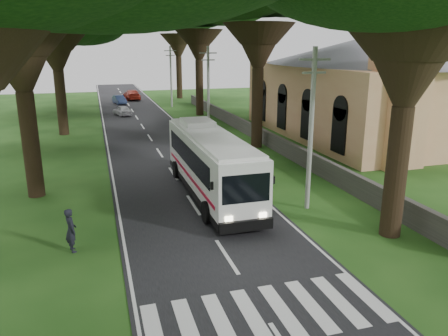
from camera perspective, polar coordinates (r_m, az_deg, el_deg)
name	(u,v)px	position (r m, az deg, el deg)	size (l,w,h in m)	color
ground	(243,282)	(15.87, 2.51, -14.68)	(140.00, 140.00, 0.00)	#1A4212
road	(151,140)	(39.03, -9.47, 3.61)	(8.00, 120.00, 0.04)	black
crosswalk	(264,315)	(14.29, 5.25, -18.53)	(8.00, 3.00, 0.01)	silver
property_wall	(251,130)	(40.02, 3.60, 4.96)	(0.35, 50.00, 1.20)	#383533
church	(355,82)	(41.22, 16.78, 10.69)	(14.00, 24.00, 11.60)	tan
pole_near	(311,127)	(21.76, 11.30, 5.21)	(1.60, 0.24, 8.00)	gray
pole_mid	(208,90)	(40.38, -2.05, 10.21)	(1.60, 0.24, 8.00)	gray
pole_far	(171,76)	(59.90, -6.95, 11.88)	(1.60, 0.24, 8.00)	gray
tree_l_midb	(51,1)	(43.19, -21.66, 19.57)	(14.06, 14.06, 14.86)	black
tree_l_far	(55,23)	(61.12, -21.17, 17.22)	(14.39, 14.39, 13.90)	black
tree_r_far	(177,11)	(70.33, -6.11, 19.69)	(13.83, 13.83, 16.17)	black
coach_bus	(210,162)	(23.98, -1.83, 0.79)	(2.83, 11.75, 3.46)	white
distant_car_a	(122,110)	(53.60, -13.14, 7.33)	(1.40, 3.47, 1.18)	#A8A8AD
distant_car_b	(119,100)	(64.62, -13.51, 8.68)	(1.28, 3.66, 1.21)	navy
distant_car_c	(132,95)	(69.28, -11.95, 9.35)	(2.12, 5.22, 1.52)	maroon
pedestrian	(71,230)	(18.66, -19.37, -7.66)	(0.66, 0.44, 1.82)	black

